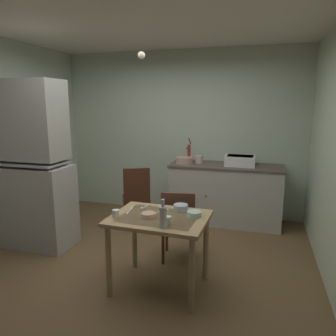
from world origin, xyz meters
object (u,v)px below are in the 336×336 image
(mixing_bowl_counter, at_px, (184,160))
(glass_bottle, at_px, (163,216))
(sink_basin, at_px, (240,161))
(hand_pump, at_px, (189,152))
(dining_table, at_px, (159,228))
(hutch_cabinet, at_px, (32,171))
(chair_far_side, at_px, (179,223))
(serving_bowl_wide, at_px, (181,207))
(teacup_mint, at_px, (167,220))
(chair_by_counter, at_px, (136,196))

(mixing_bowl_counter, distance_m, glass_bottle, 2.26)
(sink_basin, xyz_separation_m, hand_pump, (-0.80, 0.05, 0.09))
(sink_basin, distance_m, dining_table, 2.14)
(sink_basin, bearing_deg, dining_table, -107.07)
(hutch_cabinet, distance_m, mixing_bowl_counter, 2.19)
(sink_basin, xyz_separation_m, chair_far_side, (-0.58, -1.43, -0.52))
(sink_basin, xyz_separation_m, serving_bowl_wide, (-0.47, -1.77, -0.21))
(dining_table, xyz_separation_m, glass_bottle, (0.12, -0.26, 0.22))
(hand_pump, distance_m, teacup_mint, 2.26)
(hutch_cabinet, relative_size, sink_basin, 4.80)
(dining_table, relative_size, chair_far_side, 1.11)
(hand_pump, height_order, teacup_mint, hand_pump)
(sink_basin, relative_size, teacup_mint, 5.14)
(mixing_bowl_counter, relative_size, chair_far_side, 0.30)
(hutch_cabinet, relative_size, chair_far_side, 2.45)
(teacup_mint, bearing_deg, mixing_bowl_counter, 99.42)
(hutch_cabinet, xyz_separation_m, chair_by_counter, (1.05, 0.90, -0.50))
(hand_pump, height_order, dining_table, hand_pump)
(mixing_bowl_counter, distance_m, chair_far_side, 1.49)
(chair_far_side, bearing_deg, dining_table, -94.17)
(hutch_cabinet, bearing_deg, teacup_mint, -18.58)
(mixing_bowl_counter, height_order, serving_bowl_wide, mixing_bowl_counter)
(hand_pump, bearing_deg, chair_by_counter, -134.28)
(hutch_cabinet, relative_size, serving_bowl_wide, 14.23)
(hand_pump, xyz_separation_m, chair_by_counter, (-0.64, -0.65, -0.59))
(chair_far_side, height_order, teacup_mint, chair_far_side)
(dining_table, bearing_deg, chair_far_side, 85.83)
(hutch_cabinet, distance_m, hand_pump, 2.30)
(hand_pump, xyz_separation_m, mixing_bowl_counter, (-0.05, -0.10, -0.12))
(hand_pump, relative_size, dining_table, 0.41)
(chair_by_counter, distance_m, glass_bottle, 1.95)
(hand_pump, xyz_separation_m, dining_table, (0.18, -2.07, -0.45))
(glass_bottle, bearing_deg, chair_far_side, 95.04)
(glass_bottle, bearing_deg, mixing_bowl_counter, 98.80)
(sink_basin, relative_size, chair_by_counter, 0.47)
(hutch_cabinet, bearing_deg, chair_far_side, 2.42)
(hutch_cabinet, distance_m, sink_basin, 2.91)
(dining_table, distance_m, teacup_mint, 0.25)
(sink_basin, xyz_separation_m, mixing_bowl_counter, (-0.85, -0.05, -0.03))
(hand_pump, xyz_separation_m, teacup_mint, (0.30, -2.22, -0.30))
(sink_basin, relative_size, chair_far_side, 0.51)
(chair_by_counter, bearing_deg, hutch_cabinet, -139.49)
(hutch_cabinet, distance_m, chair_by_counter, 1.47)
(chair_by_counter, bearing_deg, glass_bottle, -60.93)
(hutch_cabinet, xyz_separation_m, glass_bottle, (1.99, -0.78, -0.13))
(teacup_mint, bearing_deg, hutch_cabinet, 161.42)
(hutch_cabinet, height_order, serving_bowl_wide, hutch_cabinet)
(hand_pump, distance_m, dining_table, 2.12)
(hutch_cabinet, height_order, mixing_bowl_counter, hutch_cabinet)
(sink_basin, height_order, mixing_bowl_counter, sink_basin)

